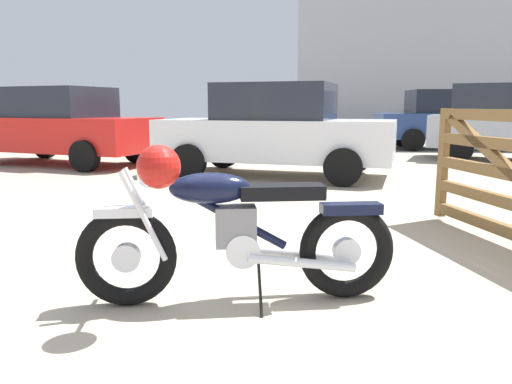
{
  "coord_description": "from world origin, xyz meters",
  "views": [
    {
      "loc": [
        0.87,
        -3.27,
        1.28
      ],
      "look_at": [
        -0.18,
        0.78,
        0.55
      ],
      "focal_mm": 34.86,
      "sensor_mm": 36.0,
      "label": 1
    }
  ],
  "objects_px": {
    "dark_sedan_left": "(463,117)",
    "silver_sedan_mid": "(276,130)",
    "pale_sedan_back": "(61,126)",
    "vintage_motorcycle": "(231,230)"
  },
  "relations": [
    {
      "from": "pale_sedan_back",
      "to": "dark_sedan_left",
      "type": "bearing_deg",
      "value": -137.27
    },
    {
      "from": "silver_sedan_mid",
      "to": "vintage_motorcycle",
      "type": "bearing_deg",
      "value": -77.73
    },
    {
      "from": "pale_sedan_back",
      "to": "silver_sedan_mid",
      "type": "bearing_deg",
      "value": -179.79
    },
    {
      "from": "dark_sedan_left",
      "to": "pale_sedan_back",
      "type": "bearing_deg",
      "value": 25.4
    },
    {
      "from": "vintage_motorcycle",
      "to": "dark_sedan_left",
      "type": "relative_size",
      "value": 0.4
    },
    {
      "from": "vintage_motorcycle",
      "to": "dark_sedan_left",
      "type": "bearing_deg",
      "value": -123.73
    },
    {
      "from": "vintage_motorcycle",
      "to": "pale_sedan_back",
      "type": "bearing_deg",
      "value": -67.97
    },
    {
      "from": "dark_sedan_left",
      "to": "silver_sedan_mid",
      "type": "height_order",
      "value": "dark_sedan_left"
    },
    {
      "from": "dark_sedan_left",
      "to": "silver_sedan_mid",
      "type": "xyz_separation_m",
      "value": [
        -4.15,
        -7.07,
        -0.1
      ]
    },
    {
      "from": "vintage_motorcycle",
      "to": "pale_sedan_back",
      "type": "relative_size",
      "value": 0.45
    }
  ]
}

